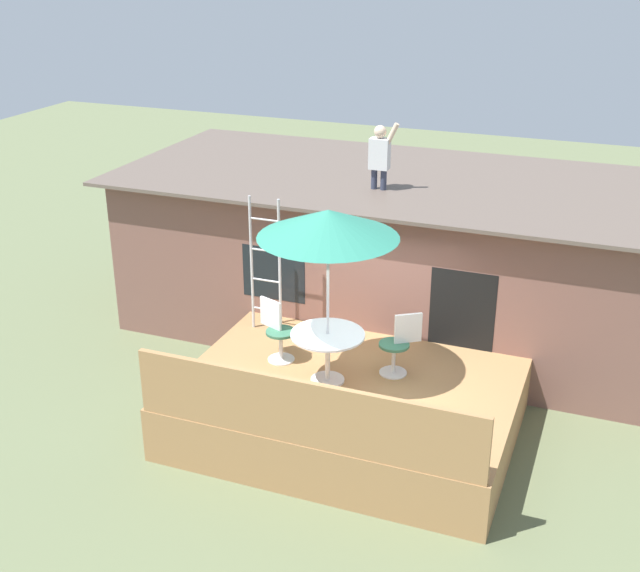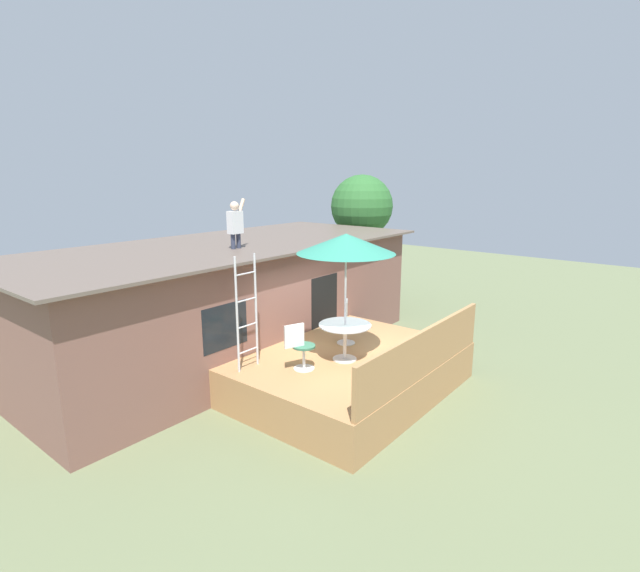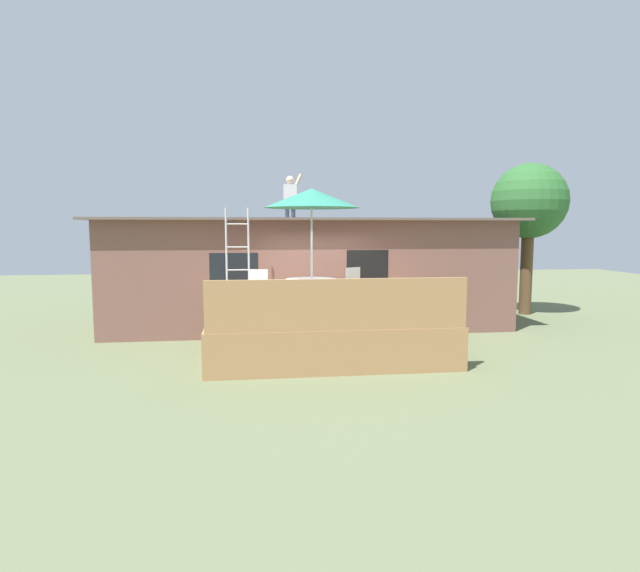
{
  "view_description": "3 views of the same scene",
  "coord_description": "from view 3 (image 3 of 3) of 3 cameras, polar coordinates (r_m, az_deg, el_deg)",
  "views": [
    {
      "loc": [
        3.31,
        -9.66,
        6.61
      ],
      "look_at": [
        -0.64,
        0.5,
        1.96
      ],
      "focal_mm": 46.16,
      "sensor_mm": 36.0,
      "label": 1
    },
    {
      "loc": [
        -7.62,
        -5.36,
        4.41
      ],
      "look_at": [
        0.21,
        0.92,
        2.08
      ],
      "focal_mm": 26.79,
      "sensor_mm": 36.0,
      "label": 2
    },
    {
      "loc": [
        -1.49,
        -10.65,
        2.57
      ],
      "look_at": [
        -0.03,
        0.58,
        1.33
      ],
      "focal_mm": 29.85,
      "sensor_mm": 36.0,
      "label": 3
    }
  ],
  "objects": [
    {
      "name": "person_figure",
      "position": [
        13.48,
        -3.18,
        9.84
      ],
      "size": [
        0.47,
        0.2,
        1.11
      ],
      "color": "#33384C",
      "rests_on": "house"
    },
    {
      "name": "patio_chair_left",
      "position": [
        10.97,
        -5.96,
        -0.64
      ],
      "size": [
        0.6,
        0.44,
        0.92
      ],
      "rotation": [
        0.0,
        0.0,
        -0.37
      ],
      "color": "silver",
      "rests_on": "deck"
    },
    {
      "name": "deck",
      "position": [
        10.97,
        0.55,
        -5.15
      ],
      "size": [
        4.67,
        3.53,
        0.8
      ],
      "primitive_type": "cube",
      "color": "#A87A4C",
      "rests_on": "ground"
    },
    {
      "name": "deck_railing",
      "position": [
        9.15,
        2.04,
        -2.03
      ],
      "size": [
        4.57,
        0.08,
        0.9
      ],
      "primitive_type": "cube",
      "color": "#A87A4C",
      "rests_on": "deck"
    },
    {
      "name": "house",
      "position": [
        14.37,
        -1.43,
        1.62
      ],
      "size": [
        10.5,
        4.5,
        2.8
      ],
      "color": "brown",
      "rests_on": "ground"
    },
    {
      "name": "patio_umbrella",
      "position": [
        10.62,
        -0.91,
        9.38
      ],
      "size": [
        1.9,
        1.9,
        2.54
      ],
      "color": "silver",
      "rests_on": "deck"
    },
    {
      "name": "patio_chair_right",
      "position": [
        11.39,
        3.1,
        -0.37
      ],
      "size": [
        0.56,
        0.46,
        0.92
      ],
      "rotation": [
        0.0,
        0.0,
        -2.54
      ],
      "color": "silver",
      "rests_on": "deck"
    },
    {
      "name": "ground_plane",
      "position": [
        11.05,
        0.55,
        -7.18
      ],
      "size": [
        40.0,
        40.0,
        0.0
      ],
      "primitive_type": "plane",
      "color": "#66704C"
    },
    {
      "name": "backyard_tree",
      "position": [
        16.91,
        21.51,
        8.26
      ],
      "size": [
        2.19,
        2.19,
        4.45
      ],
      "color": "brown",
      "rests_on": "ground"
    },
    {
      "name": "step_ladder",
      "position": [
        11.76,
        -8.82,
        2.93
      ],
      "size": [
        0.52,
        0.04,
        2.2
      ],
      "color": "silver",
      "rests_on": "deck"
    },
    {
      "name": "patio_table",
      "position": [
        10.67,
        -0.9,
        -0.11
      ],
      "size": [
        1.04,
        1.04,
        0.74
      ],
      "color": "silver",
      "rests_on": "deck"
    }
  ]
}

